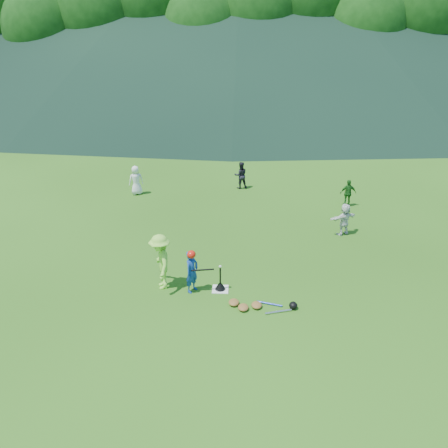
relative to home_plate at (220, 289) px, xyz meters
name	(u,v)px	position (x,y,z in m)	size (l,w,h in m)	color
ground	(220,290)	(0.00, 0.00, -0.01)	(120.00, 120.00, 0.00)	#265212
home_plate	(220,289)	(0.00, 0.00, 0.00)	(0.45, 0.45, 0.02)	silver
baseball	(220,267)	(0.00, 0.00, 0.73)	(0.08, 0.08, 0.08)	white
batter_child	(192,272)	(-0.77, -0.09, 0.60)	(0.45, 0.29, 1.22)	navy
adult_coach	(161,262)	(-1.65, 0.08, 0.79)	(1.04, 0.60, 1.61)	#95E744
fielder_a	(136,180)	(-4.07, 7.62, 0.63)	(0.63, 0.41, 1.28)	white
fielder_b	(241,175)	(0.51, 8.62, 0.60)	(0.60, 0.47, 1.23)	black
fielder_c	(348,193)	(4.91, 6.59, 0.55)	(0.65, 0.27, 1.12)	#1C5B1B
fielder_d	(344,219)	(4.18, 3.81, 0.57)	(1.07, 0.34, 1.16)	silver
batting_tee	(220,286)	(0.00, 0.00, 0.12)	(0.30, 0.30, 0.68)	black
batter_gear	(192,256)	(-0.75, -0.09, 1.10)	(0.73, 0.26, 0.58)	red
equipment_pile	(257,305)	(1.00, -0.82, 0.06)	(1.80, 0.62, 0.19)	olive
outfield_fence	(236,106)	(0.00, 28.00, 0.69)	(70.07, 0.08, 1.33)	gray
tree_line	(240,11)	(0.20, 33.83, 8.20)	(70.04, 11.40, 14.82)	#382314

